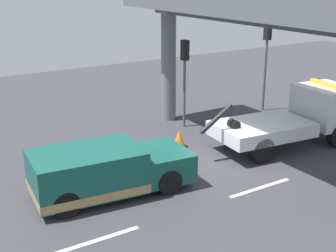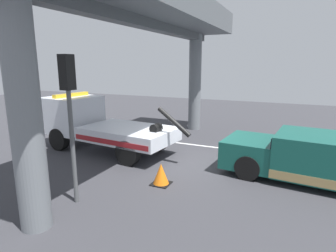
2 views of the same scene
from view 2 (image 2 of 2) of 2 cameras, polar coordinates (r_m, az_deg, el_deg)
ground_plane at (r=11.28m, az=2.97°, el=-7.46°), size 60.00×40.00×0.10m
lane_stripe_mid at (r=13.45m, az=6.77°, el=-3.98°), size 2.60×0.16×0.01m
lane_stripe_east at (r=16.22m, az=-13.87°, el=-1.42°), size 2.60×0.16×0.01m
tow_truck_white at (r=13.15m, az=-14.70°, el=0.69°), size 7.34×2.99×2.46m
towed_van_green at (r=10.36m, az=27.42°, el=-5.89°), size 5.39×2.68×1.58m
overpass_structure at (r=11.39m, az=-4.24°, el=21.91°), size 3.60×13.36×6.53m
traffic_light_near at (r=7.76m, az=-19.60°, el=5.54°), size 0.39×0.32×4.04m
traffic_cone_orange at (r=9.13m, az=-1.43°, el=-9.80°), size 0.59×0.59×0.70m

